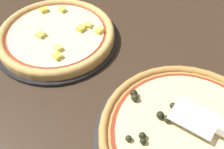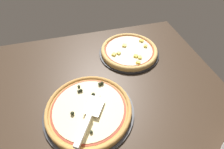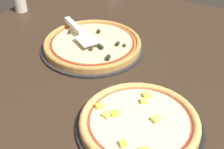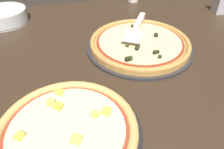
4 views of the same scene
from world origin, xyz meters
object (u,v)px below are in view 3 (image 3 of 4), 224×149
pizza_front (92,43)px  parmesan_shaker (20,2)px  pizza_back (139,121)px  serving_spatula (76,28)px

pizza_front → parmesan_shaker: 52.45cm
pizza_back → serving_spatula: (-33.64, -43.76, 3.51)cm
serving_spatula → parmesan_shaker: 43.16cm
serving_spatula → parmesan_shaker: (-12.06, -41.42, -1.40)cm
pizza_front → pizza_back: pizza_front is taller
pizza_front → serving_spatula: (-2.33, -8.98, 3.39)cm
parmesan_shaker → serving_spatula: bearing=73.8°
pizza_front → pizza_back: (31.31, 34.78, -0.12)cm
parmesan_shaker → pizza_front: bearing=74.1°
pizza_back → serving_spatula: 55.31cm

